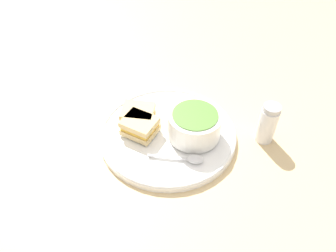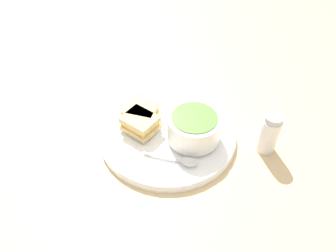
# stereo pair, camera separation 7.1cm
# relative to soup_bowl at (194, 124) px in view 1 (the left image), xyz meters

# --- Properties ---
(ground_plane) EXTENTS (2.40, 2.40, 0.00)m
(ground_plane) POSITION_rel_soup_bowl_xyz_m (0.03, -0.05, -0.05)
(ground_plane) COLOR #D1B27F
(plate) EXTENTS (0.30, 0.30, 0.02)m
(plate) POSITION_rel_soup_bowl_xyz_m (0.03, -0.05, -0.04)
(plate) COLOR white
(plate) RESTS_ON ground_plane
(soup_bowl) EXTENTS (0.11, 0.11, 0.06)m
(soup_bowl) POSITION_rel_soup_bowl_xyz_m (0.00, 0.00, 0.00)
(soup_bowl) COLOR white
(soup_bowl) RESTS_ON plate
(spoon) EXTENTS (0.08, 0.10, 0.01)m
(spoon) POSITION_rel_soup_bowl_xyz_m (0.06, 0.04, -0.03)
(spoon) COLOR silver
(spoon) RESTS_ON plate
(sandwich_half_near) EXTENTS (0.09, 0.09, 0.04)m
(sandwich_half_near) POSITION_rel_soup_bowl_xyz_m (0.06, -0.12, -0.01)
(sandwich_half_near) COLOR #DBBC7F
(sandwich_half_near) RESTS_ON plate
(sandwich_half_far) EXTENTS (0.08, 0.08, 0.04)m
(sandwich_half_far) POSITION_rel_soup_bowl_xyz_m (0.08, -0.09, -0.01)
(sandwich_half_far) COLOR #DBBC7F
(sandwich_half_far) RESTS_ON plate
(salt_shaker) EXTENTS (0.04, 0.04, 0.10)m
(salt_shaker) POSITION_rel_soup_bowl_xyz_m (-0.11, 0.11, -0.00)
(salt_shaker) COLOR silver
(salt_shaker) RESTS_ON ground_plane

